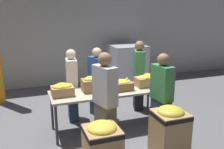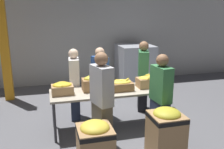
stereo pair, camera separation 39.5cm
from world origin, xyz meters
name	(u,v)px [view 2 (the right image)]	position (x,y,z in m)	size (l,w,h in m)	color
ground_plane	(108,128)	(0.00, 0.00, 0.00)	(30.00, 30.00, 0.00)	slate
wall_back	(82,21)	(0.00, 3.44, 2.00)	(16.00, 0.08, 4.00)	#B7B7B2
sorting_table	(108,93)	(0.00, 0.00, 0.75)	(2.28, 0.77, 0.81)	#B2A893
banana_box_0	(62,88)	(-0.89, 0.01, 0.93)	(0.40, 0.31, 0.24)	tan
banana_box_1	(95,83)	(-0.26, 0.08, 0.96)	(0.49, 0.30, 0.31)	olive
banana_box_2	(121,85)	(0.25, -0.04, 0.92)	(0.46, 0.33, 0.23)	olive
banana_box_3	(149,81)	(0.87, 0.01, 0.93)	(0.49, 0.35, 0.26)	tan
volunteer_0	(102,102)	(-0.28, -0.67, 0.85)	(0.34, 0.50, 1.70)	#6B604C
volunteer_1	(75,85)	(-0.59, 0.65, 0.78)	(0.25, 0.44, 1.57)	#2D3856
volunteer_2	(100,82)	(-0.01, 0.70, 0.78)	(0.35, 0.47, 1.57)	#2D3856
volunteer_3	(143,77)	(1.03, 0.74, 0.83)	(0.35, 0.49, 1.67)	black
volunteer_4	(160,99)	(0.79, -0.71, 0.81)	(0.27, 0.46, 1.63)	#2D3856
donation_bin_0	(95,143)	(-0.51, -1.22, 0.40)	(0.53, 0.53, 0.76)	tan
donation_bin_1	(166,131)	(0.66, -1.22, 0.45)	(0.52, 0.52, 0.84)	tan
support_pillar	(2,24)	(-2.17, 2.32, 2.00)	(0.21, 0.21, 4.00)	orange
pallet_stack_0	(135,66)	(1.53, 2.64, 0.64)	(1.15, 1.15, 1.30)	olive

